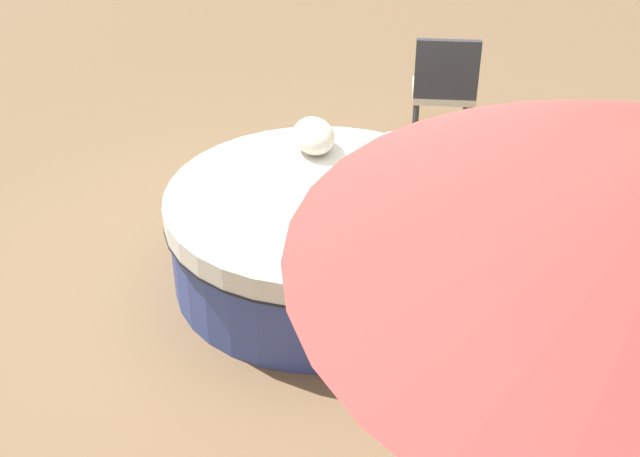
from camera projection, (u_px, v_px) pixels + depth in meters
ground_plane at (320, 278)px, 5.57m from camera, size 16.00×16.00×0.00m
round_bed at (320, 236)px, 5.39m from camera, size 1.98×1.98×0.65m
throw_pillow_0 at (409, 200)px, 4.95m from camera, size 0.55×0.34×0.21m
throw_pillow_1 at (401, 152)px, 5.47m from camera, size 0.50×0.36×0.21m
throw_pillow_2 at (314, 136)px, 5.67m from camera, size 0.41×0.28×0.22m
patio_chair at (445, 84)px, 6.96m from camera, size 0.63×0.64×0.98m
side_table at (563, 327)px, 4.75m from camera, size 0.44×0.44×0.48m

